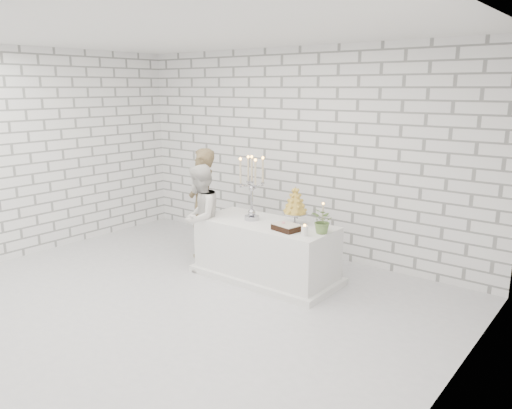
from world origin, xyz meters
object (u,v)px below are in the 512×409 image
Objects in this scene: cake_table at (266,250)px; croquembouche at (295,206)px; groom at (203,203)px; bride at (200,218)px; candelabra at (252,188)px.

cake_table is 0.72m from croquembouche.
groom is at bearing 178.97° from croquembouche.
bride is 1.35m from croquembouche.
bride reaches higher than croquembouche.
candelabra is (1.06, -0.18, 0.38)m from groom.
croquembouche is (1.25, 0.42, 0.27)m from bride.
candelabra is 1.72× the size of croquembouche.
groom is at bearing 170.35° from candelabra.
candelabra is 0.62m from croquembouche.
candelabra is (-0.22, -0.01, 0.80)m from cake_table.
cake_table is at bearing 3.33° from candelabra.
bride is 0.86m from candelabra.
groom is at bearing -160.45° from bride.
candelabra reaches higher than bride.
candelabra reaches higher than cake_table.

